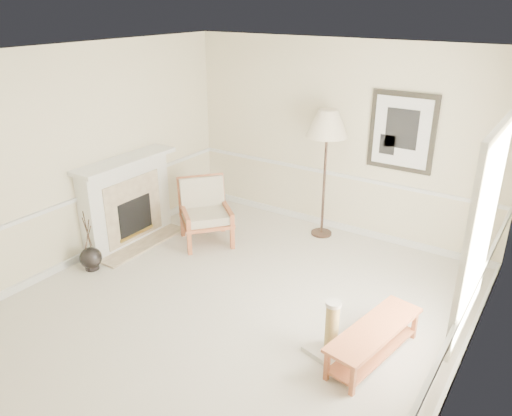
{
  "coord_description": "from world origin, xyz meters",
  "views": [
    {
      "loc": [
        2.99,
        -4.02,
        3.42
      ],
      "look_at": [
        -0.13,
        0.7,
        1.02
      ],
      "focal_mm": 35.0,
      "sensor_mm": 36.0,
      "label": 1
    }
  ],
  "objects": [
    {
      "name": "ground",
      "position": [
        0.0,
        0.0,
        0.0
      ],
      "size": [
        5.5,
        5.5,
        0.0
      ],
      "primitive_type": "plane",
      "color": "silver",
      "rests_on": "ground"
    },
    {
      "name": "room",
      "position": [
        0.14,
        0.08,
        1.87
      ],
      "size": [
        5.04,
        5.54,
        2.92
      ],
      "color": "beige",
      "rests_on": "ground"
    },
    {
      "name": "fireplace",
      "position": [
        -2.34,
        0.6,
        0.64
      ],
      "size": [
        0.64,
        1.64,
        1.31
      ],
      "color": "white",
      "rests_on": "ground"
    },
    {
      "name": "floor_vase",
      "position": [
        -2.15,
        -0.3,
        0.16
      ],
      "size": [
        0.3,
        0.3,
        0.87
      ],
      "rotation": [
        0.0,
        0.0,
        -0.23
      ],
      "color": "black",
      "rests_on": "ground"
    },
    {
      "name": "armchair",
      "position": [
        -1.43,
        1.27,
        0.51
      ],
      "size": [
        1.04,
        1.04,
        0.95
      ],
      "rotation": [
        0.0,
        0.0,
        0.87
      ],
      "color": "#9E5633",
      "rests_on": "ground"
    },
    {
      "name": "floor_lamp",
      "position": [
        -0.03,
        2.4,
        1.7
      ],
      "size": [
        0.76,
        0.76,
        1.95
      ],
      "rotation": [
        0.0,
        0.0,
        -0.29
      ],
      "color": "black",
      "rests_on": "ground"
    },
    {
      "name": "bench",
      "position": [
        1.71,
        0.08,
        0.25
      ],
      "size": [
        0.61,
        1.33,
        0.37
      ],
      "rotation": [
        0.0,
        0.0,
        -0.18
      ],
      "color": "#9E5633",
      "rests_on": "ground"
    },
    {
      "name": "scratching_post",
      "position": [
        1.31,
        -0.08,
        0.19
      ],
      "size": [
        0.52,
        0.52,
        0.61
      ],
      "rotation": [
        0.0,
        0.0,
        -0.25
      ],
      "color": "beige",
      "rests_on": "ground"
    }
  ]
}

